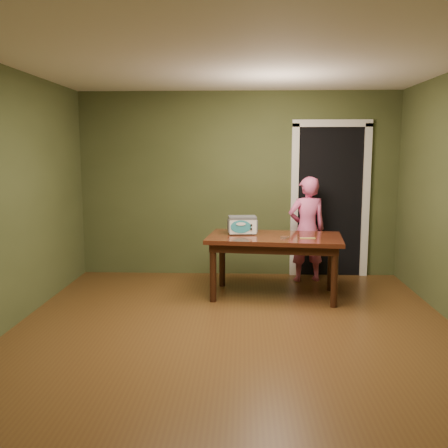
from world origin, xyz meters
The scene contains 8 objects.
floor centered at (0.00, 0.00, 0.00)m, with size 5.00×5.00×0.00m, color #533517.
room_shell centered at (0.00, 0.00, 1.71)m, with size 4.52×5.02×2.61m.
doorway centered at (1.30, 2.78, 1.06)m, with size 1.10×0.66×2.25m.
dining_table centered at (0.46, 1.39, 0.65)m, with size 1.69×1.07×0.75m.
toy_oven centered at (0.07, 1.53, 0.87)m, with size 0.38×0.27×0.22m.
baking_pan centered at (0.57, 1.23, 0.76)m, with size 0.10×0.10×0.02m.
spatula centered at (0.84, 1.23, 0.75)m, with size 0.18×0.03×0.01m, color #DEDB60.
child centered at (0.94, 2.15, 0.72)m, with size 0.52×0.34×1.43m, color pink.
Camera 1 is at (0.09, -4.59, 1.77)m, focal length 40.00 mm.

